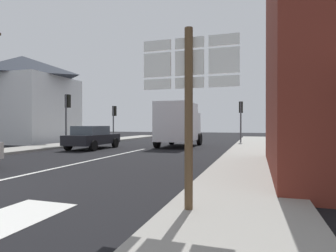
{
  "coord_description": "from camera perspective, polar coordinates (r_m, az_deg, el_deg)",
  "views": [
    {
      "loc": [
        6.85,
        -4.55,
        1.57
      ],
      "look_at": [
        1.73,
        11.53,
        1.47
      ],
      "focal_mm": 29.95,
      "sensor_mm": 36.0,
      "label": 1
    }
  ],
  "objects": [
    {
      "name": "clapboard_house_left",
      "position": [
        27.73,
        -27.47,
        4.94
      ],
      "size": [
        8.32,
        7.51,
        7.56
      ],
      "color": "silver",
      "rests_on": "ground"
    },
    {
      "name": "traffic_light_near_left",
      "position": [
        20.52,
        -19.81,
        3.43
      ],
      "size": [
        0.3,
        0.49,
        3.63
      ],
      "color": "#47474C",
      "rests_on": "ground"
    },
    {
      "name": "traffic_light_far_left",
      "position": [
        26.07,
        -10.91,
        2.16
      ],
      "size": [
        0.3,
        0.49,
        3.25
      ],
      "color": "#47474C",
      "rests_on": "ground"
    },
    {
      "name": "sidewalk_left",
      "position": [
        18.42,
        -29.23,
        -4.39
      ],
      "size": [
        2.49,
        44.0,
        0.14
      ],
      "primitive_type": "cube",
      "color": "gray",
      "rests_on": "ground"
    },
    {
      "name": "sedan_far",
      "position": [
        18.53,
        -15.13,
        -2.19
      ],
      "size": [
        2.01,
        4.22,
        1.47
      ],
      "color": "black",
      "rests_on": "ground"
    },
    {
      "name": "route_sign_post",
      "position": [
        4.77,
        4.28,
        5.53
      ],
      "size": [
        1.66,
        0.14,
        3.2
      ],
      "color": "brown",
      "rests_on": "ground"
    },
    {
      "name": "lane_turn_arrow",
      "position": [
        5.52,
        -30.19,
        -16.19
      ],
      "size": [
        1.2,
        2.2,
        0.01
      ],
      "primitive_type": "cube",
      "color": "silver",
      "rests_on": "ground"
    },
    {
      "name": "delivery_truck",
      "position": [
        19.75,
        2.21,
        0.56
      ],
      "size": [
        2.49,
        5.0,
        3.05
      ],
      "color": "silver",
      "rests_on": "ground"
    },
    {
      "name": "sidewalk_right",
      "position": [
        12.64,
        16.33,
        -6.5
      ],
      "size": [
        2.49,
        44.0,
        0.14
      ],
      "primitive_type": "cube",
      "color": "gray",
      "rests_on": "ground"
    },
    {
      "name": "ground_plane",
      "position": [
        16.16,
        -7.55,
        -5.25
      ],
      "size": [
        80.0,
        80.0,
        0.0
      ],
      "primitive_type": "plane",
      "color": "black"
    },
    {
      "name": "traffic_light_far_right",
      "position": [
        23.23,
        14.61,
        2.67
      ],
      "size": [
        0.3,
        0.49,
        3.41
      ],
      "color": "#47474C",
      "rests_on": "ground"
    },
    {
      "name": "lane_centre_stripe",
      "position": [
        12.67,
        -15.33,
        -6.77
      ],
      "size": [
        0.16,
        12.0,
        0.01
      ],
      "primitive_type": "cube",
      "color": "silver",
      "rests_on": "ground"
    }
  ]
}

